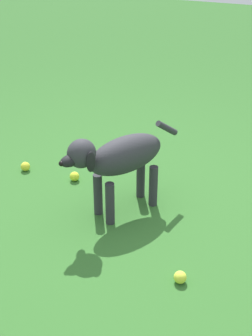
% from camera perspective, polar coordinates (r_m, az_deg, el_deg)
% --- Properties ---
extents(ground, '(14.00, 14.00, 0.00)m').
position_cam_1_polar(ground, '(3.00, -1.01, -5.44)').
color(ground, '#2D6026').
extents(dog, '(0.74, 0.49, 0.57)m').
position_cam_1_polar(dog, '(2.83, -0.80, 1.18)').
color(dog, '#2D2D33').
rests_on(dog, ground).
extents(tennis_ball_0, '(0.07, 0.07, 0.07)m').
position_cam_1_polar(tennis_ball_0, '(3.52, -11.79, 0.18)').
color(tennis_ball_0, yellow).
rests_on(tennis_ball_0, ground).
extents(tennis_ball_1, '(0.07, 0.07, 0.07)m').
position_cam_1_polar(tennis_ball_1, '(2.52, 6.41, -12.69)').
color(tennis_ball_1, '#D3DF3F').
rests_on(tennis_ball_1, ground).
extents(tennis_ball_2, '(0.07, 0.07, 0.07)m').
position_cam_1_polar(tennis_ball_2, '(3.34, -6.10, -0.99)').
color(tennis_ball_2, '#CBDE2F').
rests_on(tennis_ball_2, ground).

